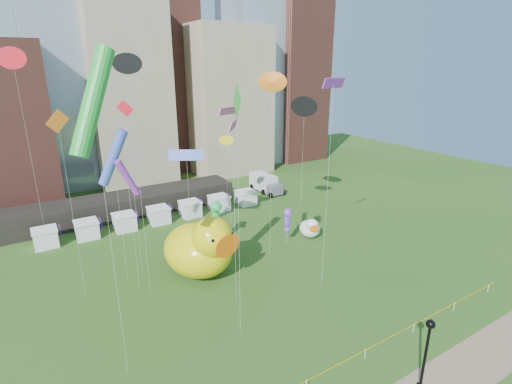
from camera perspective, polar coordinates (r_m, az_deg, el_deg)
skyline at (r=79.65m, az=-20.37°, el=16.57°), size 101.00×23.00×68.00m
pavilion at (r=63.26m, az=-20.23°, el=-2.05°), size 38.00×6.00×3.20m
vendor_tents at (r=59.04m, az=-14.17°, el=-3.40°), size 33.24×2.80×2.40m
caution_tape at (r=31.15m, az=7.51°, el=-26.14°), size 50.00×0.06×0.90m
big_duck at (r=42.91m, az=-8.15°, el=-8.10°), size 8.88×10.53×7.51m
small_duck at (r=52.97m, az=8.04°, el=-5.29°), size 3.87×4.21×2.93m
seahorse_green at (r=49.33m, az=-5.90°, el=-3.36°), size 1.57×1.90×6.04m
seahorse_purple at (r=49.78m, az=4.72°, el=-3.93°), size 1.44×1.62×4.98m
lamppost at (r=31.27m, az=23.97°, el=-20.27°), size 0.63×0.63×6.08m
box_truck at (r=71.10m, az=1.38°, el=1.33°), size 3.25×7.46×3.13m
kite_0 at (r=50.08m, az=-32.41°, el=16.37°), size 2.03×1.60×24.25m
kite_1 at (r=53.27m, az=-4.08°, el=11.84°), size 3.39×1.66×17.03m
kite_2 at (r=55.09m, az=7.20°, el=12.45°), size 1.41×2.68×18.29m
kite_3 at (r=25.75m, az=-23.07°, el=12.12°), size 3.97×2.82×23.60m
kite_4 at (r=55.85m, az=-4.41°, el=7.60°), size 1.23×1.07×12.83m
kite_5 at (r=40.31m, az=-20.40°, el=4.79°), size 3.48×2.20×16.64m
kite_6 at (r=38.97m, az=-27.21°, el=8.48°), size 2.06×0.54×18.72m
kite_7 at (r=38.47m, az=-18.51°, el=2.01°), size 2.35×1.21×14.16m
kite_8 at (r=40.59m, az=-18.68°, el=10.29°), size 1.55×0.64×19.19m
kite_9 at (r=33.13m, az=-3.44°, el=9.66°), size 2.22×2.62×18.02m
kite_10 at (r=36.38m, az=-18.47°, el=17.46°), size 1.57×1.21×23.41m
kite_11 at (r=28.77m, az=-2.84°, el=12.53°), size 0.80×2.56×21.32m
kite_13 at (r=45.80m, az=-10.28°, el=5.36°), size 3.84×2.59×13.02m
kite_14 at (r=43.36m, az=2.38°, el=15.94°), size 1.60×1.86×21.75m
kite_15 at (r=36.60m, az=11.44°, el=15.30°), size 3.05×1.10×21.33m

